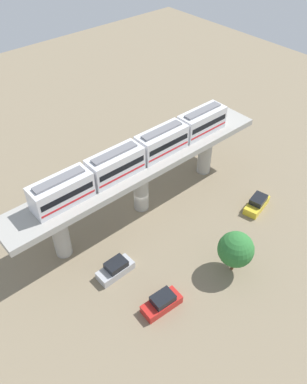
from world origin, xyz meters
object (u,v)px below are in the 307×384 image
at_px(parked_car_red, 162,303).
at_px(parked_car_silver, 116,269).
at_px(train, 139,153).
at_px(tree_near_viaduct, 236,249).
at_px(parked_car_yellow, 257,204).

xyz_separation_m(parked_car_red, parked_car_silver, (-6.50, -0.99, 0.00)).
relative_size(train, parked_car_silver, 6.49).
bearing_deg(parked_car_silver, parked_car_red, 7.70).
xyz_separation_m(parked_car_red, tree_near_viaduct, (1.53, 9.14, 2.58)).
distance_m(train, parked_car_yellow, 17.08).
distance_m(train, tree_near_viaduct, 15.40).
xyz_separation_m(train, tree_near_viaduct, (14.32, 1.34, -5.48)).
height_order(parked_car_red, parked_car_silver, same).
height_order(train, parked_car_red, train).
relative_size(train, tree_near_viaduct, 5.18).
xyz_separation_m(train, parked_car_yellow, (9.92, 11.33, -8.06)).
bearing_deg(parked_car_yellow, parked_car_red, -94.20).
height_order(parked_car_silver, parked_car_yellow, same).
distance_m(train, parked_car_red, 17.02).
relative_size(parked_car_red, parked_car_silver, 1.02).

